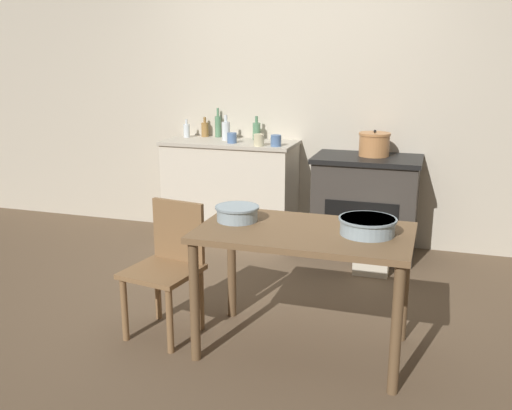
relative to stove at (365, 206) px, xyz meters
name	(u,v)px	position (x,y,z in m)	size (l,w,h in m)	color
ground_plane	(239,301)	(-0.70, -1.27, -0.43)	(14.00, 14.00, 0.00)	brown
wall_back	(297,101)	(-0.70, 0.31, 0.85)	(8.00, 0.07, 2.55)	beige
counter_cabinet	(231,191)	(-1.23, 0.02, 0.04)	(1.19, 0.55, 0.92)	beige
stove	(365,206)	(0.00, 0.00, 0.00)	(0.89, 0.59, 0.85)	#38332D
work_table	(304,247)	(-0.12, -1.80, 0.20)	(1.19, 0.69, 0.73)	brown
chair	(168,264)	(-0.96, -1.82, 0.01)	(0.46, 0.46, 0.81)	olive
flour_sack	(372,250)	(0.12, -0.46, -0.23)	(0.27, 0.19, 0.39)	beige
stock_pot	(374,144)	(0.04, 0.04, 0.52)	(0.26, 0.26, 0.22)	#B77A47
mixing_bowl_large	(237,213)	(-0.54, -1.75, 0.35)	(0.26, 0.26, 0.09)	#93A8B2
mixing_bowl_small	(367,225)	(0.22, -1.78, 0.36)	(0.31, 0.31, 0.09)	#93A8B2
bottle_far_left	(205,129)	(-1.56, 0.21, 0.57)	(0.07, 0.07, 0.18)	olive
bottle_left	(218,126)	(-1.43, 0.22, 0.60)	(0.06, 0.06, 0.27)	#517F5B
bottle_mid_left	(257,131)	(-1.03, 0.15, 0.58)	(0.07, 0.07, 0.21)	#517F5B
bottle_center_left	(226,130)	(-1.29, 0.05, 0.59)	(0.08, 0.08, 0.23)	silver
bottle_center	(187,130)	(-1.70, 0.11, 0.56)	(0.06, 0.06, 0.17)	silver
cup_center_right	(259,140)	(-0.90, -0.18, 0.55)	(0.09, 0.09, 0.10)	beige
cup_mid_right	(232,138)	(-1.17, -0.09, 0.54)	(0.08, 0.08, 0.09)	#4C6B99
cup_right	(276,141)	(-0.76, -0.15, 0.54)	(0.09, 0.09, 0.10)	#4C6B99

